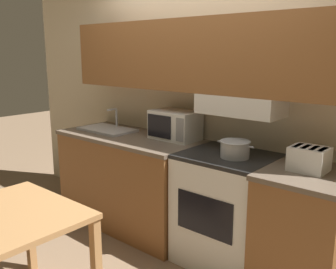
{
  "coord_description": "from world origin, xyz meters",
  "views": [
    {
      "loc": [
        1.95,
        -2.8,
        1.72
      ],
      "look_at": [
        0.05,
        -0.59,
        1.08
      ],
      "focal_mm": 40.0,
      "sensor_mm": 36.0,
      "label": 1
    }
  ],
  "objects_px": {
    "cooking_pot": "(235,148)",
    "dining_table": "(8,229)",
    "stove_range": "(226,209)",
    "toaster": "(309,159)",
    "microwave": "(175,125)",
    "sink_basin": "(107,129)"
  },
  "relations": [
    {
      "from": "cooking_pot",
      "to": "sink_basin",
      "type": "height_order",
      "value": "sink_basin"
    },
    {
      "from": "cooking_pot",
      "to": "dining_table",
      "type": "distance_m",
      "value": 1.68
    },
    {
      "from": "stove_range",
      "to": "microwave",
      "type": "relative_size",
      "value": 2.08
    },
    {
      "from": "stove_range",
      "to": "cooking_pot",
      "type": "xyz_separation_m",
      "value": [
        0.08,
        -0.04,
        0.54
      ]
    },
    {
      "from": "sink_basin",
      "to": "microwave",
      "type": "bearing_deg",
      "value": 11.31
    },
    {
      "from": "toaster",
      "to": "cooking_pot",
      "type": "bearing_deg",
      "value": -175.77
    },
    {
      "from": "microwave",
      "to": "toaster",
      "type": "bearing_deg",
      "value": -6.05
    },
    {
      "from": "toaster",
      "to": "sink_basin",
      "type": "xyz_separation_m",
      "value": [
        -2.08,
        -0.02,
        -0.07
      ]
    },
    {
      "from": "stove_range",
      "to": "toaster",
      "type": "relative_size",
      "value": 3.66
    },
    {
      "from": "dining_table",
      "to": "cooking_pot",
      "type": "bearing_deg",
      "value": 61.66
    },
    {
      "from": "sink_basin",
      "to": "dining_table",
      "type": "height_order",
      "value": "sink_basin"
    },
    {
      "from": "cooking_pot",
      "to": "toaster",
      "type": "distance_m",
      "value": 0.56
    },
    {
      "from": "stove_range",
      "to": "microwave",
      "type": "height_order",
      "value": "microwave"
    },
    {
      "from": "stove_range",
      "to": "microwave",
      "type": "distance_m",
      "value": 0.91
    },
    {
      "from": "microwave",
      "to": "dining_table",
      "type": "height_order",
      "value": "microwave"
    },
    {
      "from": "cooking_pot",
      "to": "sink_basin",
      "type": "distance_m",
      "value": 1.53
    },
    {
      "from": "stove_range",
      "to": "cooking_pot",
      "type": "distance_m",
      "value": 0.54
    },
    {
      "from": "cooking_pot",
      "to": "stove_range",
      "type": "bearing_deg",
      "value": 153.63
    },
    {
      "from": "microwave",
      "to": "dining_table",
      "type": "distance_m",
      "value": 1.68
    },
    {
      "from": "cooking_pot",
      "to": "toaster",
      "type": "bearing_deg",
      "value": 4.23
    },
    {
      "from": "stove_range",
      "to": "toaster",
      "type": "height_order",
      "value": "toaster"
    },
    {
      "from": "cooking_pot",
      "to": "dining_table",
      "type": "relative_size",
      "value": 0.34
    }
  ]
}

